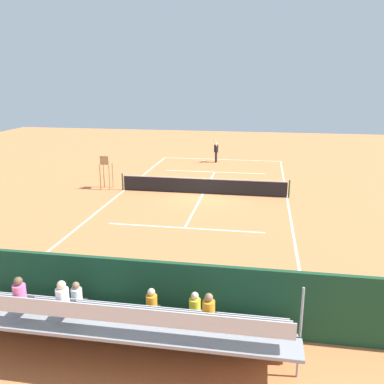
% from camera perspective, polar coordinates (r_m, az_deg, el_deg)
% --- Properties ---
extents(ground_plane, '(60.00, 60.00, 0.00)m').
position_cam_1_polar(ground_plane, '(25.35, 1.53, -0.23)').
color(ground_plane, '#D17542').
extents(court_line_markings, '(10.10, 22.20, 0.01)m').
position_cam_1_polar(court_line_markings, '(25.39, 1.54, -0.20)').
color(court_line_markings, white).
rests_on(court_line_markings, ground).
extents(tennis_net, '(10.30, 0.10, 1.07)m').
position_cam_1_polar(tennis_net, '(25.22, 1.54, 0.87)').
color(tennis_net, black).
rests_on(tennis_net, ground).
extents(backdrop_wall, '(18.00, 0.16, 2.00)m').
position_cam_1_polar(backdrop_wall, '(12.23, -8.16, -13.39)').
color(backdrop_wall, '#194228').
rests_on(backdrop_wall, ground).
extents(bleacher_stand, '(9.06, 2.40, 2.48)m').
position_cam_1_polar(bleacher_stand, '(11.18, -10.23, -16.96)').
color(bleacher_stand, gray).
rests_on(bleacher_stand, ground).
extents(umpire_chair, '(0.67, 0.67, 2.14)m').
position_cam_1_polar(umpire_chair, '(26.70, -11.72, 3.17)').
color(umpire_chair, '#A88456').
rests_on(umpire_chair, ground).
extents(courtside_bench, '(1.80, 0.40, 0.93)m').
position_cam_1_polar(courtside_bench, '(12.65, 2.69, -14.49)').
color(courtside_bench, '#234C2D').
rests_on(courtside_bench, ground).
extents(equipment_bag, '(0.90, 0.36, 0.36)m').
position_cam_1_polar(equipment_bag, '(13.09, -6.44, -15.38)').
color(equipment_bag, '#334C8C').
rests_on(equipment_bag, ground).
extents(tennis_player, '(0.41, 0.55, 1.93)m').
position_cam_1_polar(tennis_player, '(34.58, 3.33, 5.74)').
color(tennis_player, black).
rests_on(tennis_player, ground).
extents(tennis_racket, '(0.41, 0.58, 0.03)m').
position_cam_1_polar(tennis_racket, '(35.10, 1.61, 4.24)').
color(tennis_racket, black).
rests_on(tennis_racket, ground).
extents(tennis_ball_near, '(0.07, 0.07, 0.07)m').
position_cam_1_polar(tennis_ball_near, '(31.48, -1.85, 2.96)').
color(tennis_ball_near, '#CCDB33').
rests_on(tennis_ball_near, ground).
extents(tennis_ball_far, '(0.07, 0.07, 0.07)m').
position_cam_1_polar(tennis_ball_far, '(30.76, 5.77, 2.59)').
color(tennis_ball_far, '#CCDB33').
rests_on(tennis_ball_far, ground).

